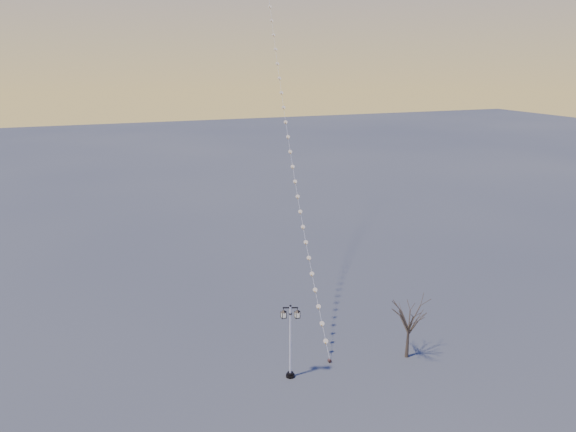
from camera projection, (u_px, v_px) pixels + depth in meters
name	position (u px, v px, depth m)	size (l,w,h in m)	color
ground	(306.00, 379.00, 32.34)	(300.00, 300.00, 0.00)	#444644
street_lamp	(290.00, 338.00, 31.77)	(1.22, 0.71, 4.98)	black
bare_tree	(409.00, 320.00, 33.96)	(2.41, 2.41, 4.00)	#3D3225
kite_train	(283.00, 67.00, 45.19)	(6.79, 34.87, 37.34)	#39211B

